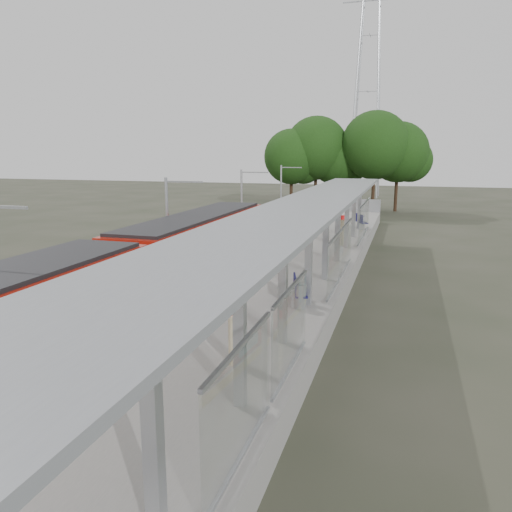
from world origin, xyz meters
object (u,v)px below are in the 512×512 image
at_px(info_pillar_far, 343,232).
at_px(info_pillar_near, 235,339).
at_px(train, 121,280).
at_px(bench_mid, 298,290).
at_px(bench_far, 361,221).
at_px(litter_bin, 300,296).

bearing_deg(info_pillar_far, info_pillar_near, -116.51).
bearing_deg(train, info_pillar_far, 67.73).
height_order(train, bench_mid, train).
distance_m(train, bench_mid, 6.60).
relative_size(bench_far, info_pillar_far, 0.88).
xyz_separation_m(info_pillar_far, litter_bin, (0.12, -13.28, -0.34)).
bearing_deg(info_pillar_far, bench_far, 61.88).
xyz_separation_m(train, litter_bin, (6.32, 1.87, -0.59)).
relative_size(bench_mid, bench_far, 0.97).
xyz_separation_m(bench_mid, info_pillar_near, (-0.47, -5.88, 0.16)).
height_order(bench_far, litter_bin, bench_far).
xyz_separation_m(train, bench_far, (6.63, 22.50, -0.49)).
bearing_deg(bench_far, train, -130.68).
distance_m(train, info_pillar_near, 6.63).
distance_m(bench_far, info_pillar_far, 7.37).
relative_size(bench_far, info_pillar_near, 1.00).
bearing_deg(bench_mid, bench_far, 72.99).
height_order(bench_far, info_pillar_near, info_pillar_near).
xyz_separation_m(bench_mid, info_pillar_far, (0.08, 12.74, 0.25)).
relative_size(train, bench_mid, 17.38).
bearing_deg(train, bench_mid, 21.51).
height_order(train, info_pillar_near, train).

